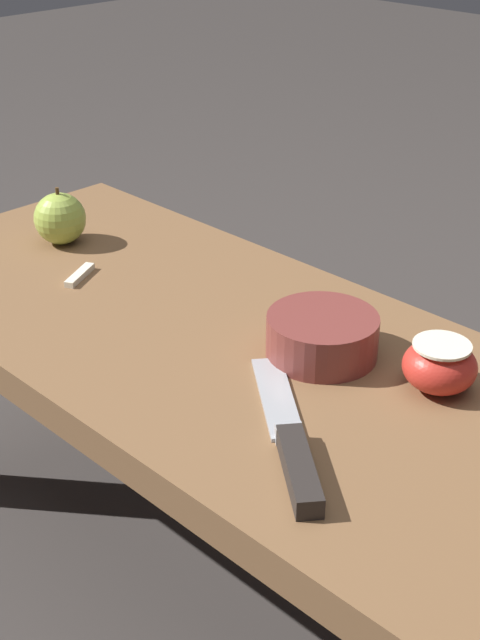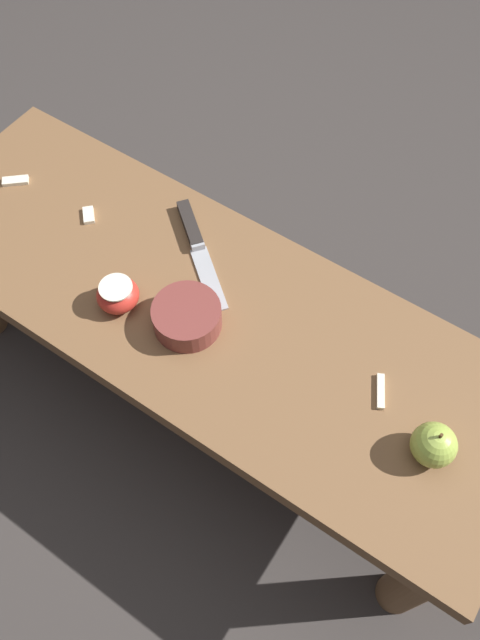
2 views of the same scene
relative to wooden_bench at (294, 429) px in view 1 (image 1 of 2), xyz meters
name	(u,v)px [view 1 (image 1 of 2)]	position (x,y,z in m)	size (l,w,h in m)	color
ground_plane	(287,631)	(0.00, 0.00, -0.31)	(8.00, 8.00, 0.00)	#383330
wooden_bench	(294,429)	(0.00, 0.00, 0.00)	(1.22, 0.42, 0.38)	brown
knife	(292,448)	(0.09, -0.11, 0.08)	(0.22, 0.18, 0.02)	#9EA0A5
apple_whole	(60,218)	(-0.45, 0.03, 0.11)	(0.07, 0.07, 0.08)	#9EB747
apple_cut	(440,366)	(0.12, 0.08, 0.10)	(0.08, 0.08, 0.05)	red
apple_slice_center	(80,275)	(-0.35, -0.02, 0.08)	(0.04, 0.06, 0.01)	silver
bowl	(322,336)	(-0.01, 0.05, 0.09)	(0.12, 0.12, 0.05)	brown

